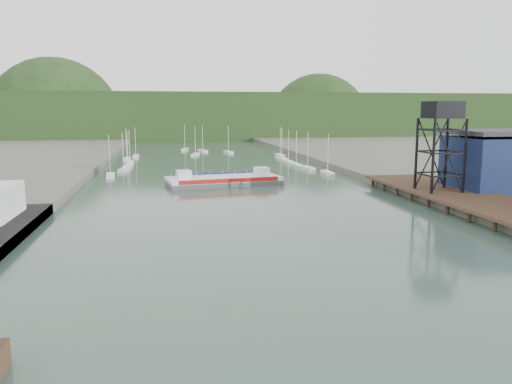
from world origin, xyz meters
name	(u,v)px	position (x,y,z in m)	size (l,w,h in m)	color
east_pier	(493,205)	(37.00, 45.00, 1.90)	(14.00, 70.00, 2.45)	black
lift_tower	(442,116)	(35.00, 58.00, 15.65)	(6.50, 6.50, 16.00)	black
blue_shed	(507,161)	(50.00, 60.00, 7.06)	(20.50, 14.50, 11.30)	#0D153A
marina_sailboats	(209,160)	(0.08, 138.46, 0.35)	(57.71, 92.65, 0.90)	silver
distant_hills	(181,120)	(-3.98, 301.35, 10.38)	(500.00, 120.00, 80.00)	#1A3116
chain_ferry	(224,180)	(-1.03, 86.12, 1.04)	(26.33, 13.81, 3.61)	#4B4B4D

